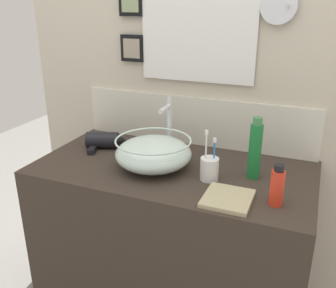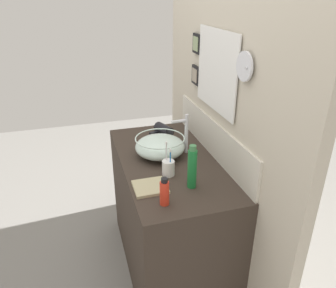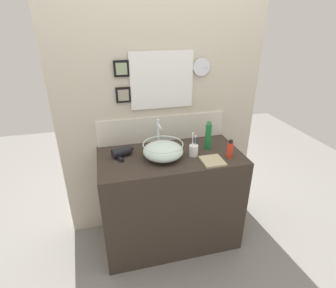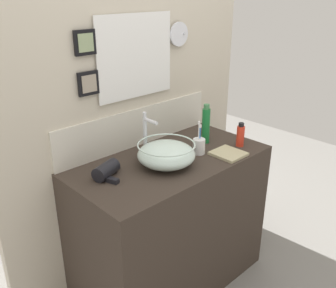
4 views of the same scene
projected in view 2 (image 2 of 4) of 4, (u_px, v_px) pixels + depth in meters
ground_plane at (169, 263)px, 2.43m from camera, size 6.00×6.00×0.00m
vanity_counter at (169, 216)px, 2.25m from camera, size 1.16×0.59×0.87m
back_panel at (220, 101)px, 1.99m from camera, size 1.78×0.10×2.46m
glass_bowl_sink at (160, 146)px, 2.08m from camera, size 0.32×0.32×0.13m
faucet at (185, 131)px, 2.09m from camera, size 0.02×0.11×0.26m
hair_drier at (165, 131)px, 2.39m from camera, size 0.20×0.18×0.08m
toothbrush_cup at (168, 168)px, 1.87m from camera, size 0.07×0.07×0.21m
spray_bottle at (192, 168)px, 1.73m from camera, size 0.05×0.05×0.25m
shampoo_bottle at (164, 192)px, 1.61m from camera, size 0.05×0.05×0.15m
hand_towel at (150, 187)px, 1.76m from camera, size 0.17×0.18×0.02m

